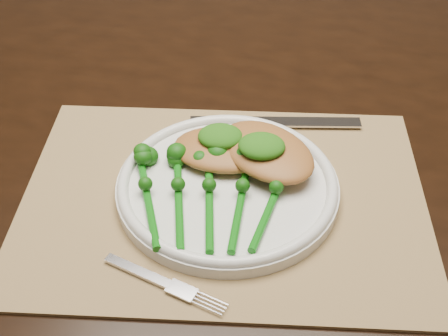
# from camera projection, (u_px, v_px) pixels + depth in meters

# --- Properties ---
(dining_table) EXTENTS (1.73, 1.16, 0.75)m
(dining_table) POSITION_uv_depth(u_px,v_px,m) (221.00, 267.00, 1.16)
(dining_table) COLOR black
(dining_table) RESTS_ON ground
(placemat) EXTENTS (0.49, 0.36, 0.00)m
(placemat) POSITION_uv_depth(u_px,v_px,m) (224.00, 199.00, 0.75)
(placemat) COLOR #95774C
(placemat) RESTS_ON dining_table
(dinner_plate) EXTENTS (0.27, 0.27, 0.02)m
(dinner_plate) POSITION_uv_depth(u_px,v_px,m) (227.00, 185.00, 0.75)
(dinner_plate) COLOR silver
(dinner_plate) RESTS_ON placemat
(knife) EXTENTS (0.24, 0.03, 0.01)m
(knife) POSITION_uv_depth(u_px,v_px,m) (259.00, 122.00, 0.86)
(knife) COLOR silver
(knife) RESTS_ON placemat
(fork) EXTENTS (0.14, 0.07, 0.00)m
(fork) POSITION_uv_depth(u_px,v_px,m) (172.00, 286.00, 0.65)
(fork) COLOR silver
(fork) RESTS_ON placemat
(chicken_fillet_left) EXTENTS (0.13, 0.10, 0.03)m
(chicken_fillet_left) POSITION_uv_depth(u_px,v_px,m) (224.00, 149.00, 0.78)
(chicken_fillet_left) COLOR #A86930
(chicken_fillet_left) RESTS_ON dinner_plate
(chicken_fillet_right) EXTENTS (0.16, 0.16, 0.03)m
(chicken_fillet_right) POSITION_uv_depth(u_px,v_px,m) (267.00, 151.00, 0.76)
(chicken_fillet_right) COLOR #A86930
(chicken_fillet_right) RESTS_ON dinner_plate
(pesto_dollop_left) EXTENTS (0.06, 0.05, 0.02)m
(pesto_dollop_left) POSITION_uv_depth(u_px,v_px,m) (220.00, 136.00, 0.77)
(pesto_dollop_left) COLOR #164A0A
(pesto_dollop_left) RESTS_ON chicken_fillet_left
(pesto_dollop_right) EXTENTS (0.06, 0.05, 0.02)m
(pesto_dollop_right) POSITION_uv_depth(u_px,v_px,m) (262.00, 146.00, 0.74)
(pesto_dollop_right) COLOR #164A0A
(pesto_dollop_right) RESTS_ON chicken_fillet_right
(broccolini_bundle) EXTENTS (0.17, 0.19, 0.04)m
(broccolini_bundle) POSITION_uv_depth(u_px,v_px,m) (209.00, 204.00, 0.71)
(broccolini_bundle) COLOR #0C5E0C
(broccolini_bundle) RESTS_ON dinner_plate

